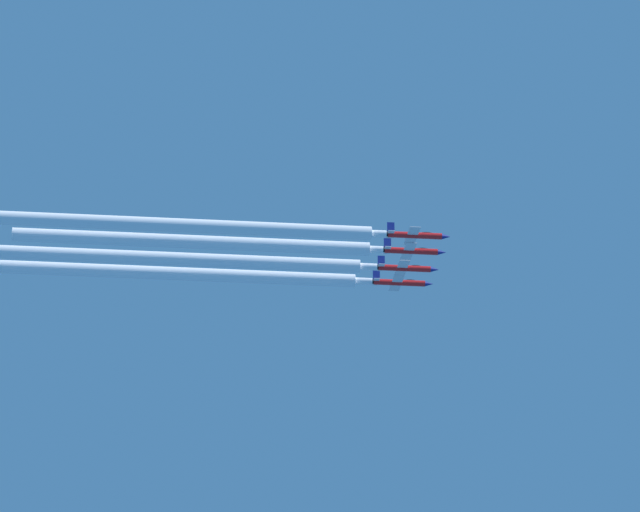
% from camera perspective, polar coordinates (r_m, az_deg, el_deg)
% --- Properties ---
extents(jet_far_left, '(8.13, 11.84, 2.85)m').
position_cam_1_polar(jet_far_left, '(420.72, 2.06, -0.68)').
color(jet_far_left, red).
extents(jet_inner_left, '(8.13, 11.84, 2.85)m').
position_cam_1_polar(jet_inner_left, '(414.12, 2.20, -0.31)').
color(jet_inner_left, red).
extents(jet_center, '(8.13, 11.84, 2.85)m').
position_cam_1_polar(jet_center, '(406.64, 2.37, 0.13)').
color(jet_center, red).
extents(jet_inner_right, '(8.13, 11.84, 2.85)m').
position_cam_1_polar(jet_inner_right, '(400.18, 2.46, 0.53)').
color(jet_inner_right, red).
extents(smoke_trail_far_left, '(2.44, 86.12, 2.44)m').
position_cam_1_polar(smoke_trail_far_left, '(416.81, -4.54, -0.41)').
color(smoke_trail_far_left, white).
extents(smoke_trail_inner_left, '(2.44, 84.70, 2.44)m').
position_cam_1_polar(smoke_trail_inner_left, '(410.16, -4.42, -0.04)').
color(smoke_trail_inner_left, white).
extents(smoke_trail_center, '(2.44, 66.47, 2.44)m').
position_cam_1_polar(smoke_trail_center, '(402.94, -3.08, 0.35)').
color(smoke_trail_center, white).
extents(smoke_trail_inner_right, '(2.44, 71.56, 2.44)m').
position_cam_1_polar(smoke_trail_inner_right, '(396.34, -3.43, 0.78)').
color(smoke_trail_inner_right, white).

